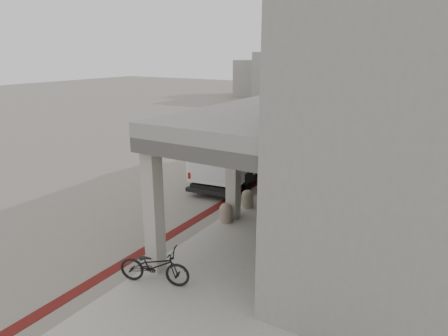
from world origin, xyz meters
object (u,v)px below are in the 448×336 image
Objects in this scene: bench at (287,215)px; utility_cabinet at (272,235)px; bicycle_black at (154,266)px; fedex_truck at (241,144)px.

utility_cabinet is at bearing -83.65° from bench.
bench is 2.23m from utility_cabinet.
bench is at bearing -33.55° from bicycle_black.
bench is (3.90, -3.94, -1.14)m from fedex_truck.
fedex_truck is 5.66m from bench.
bicycle_black is at bearing -110.24° from bench.
fedex_truck is at bearing 135.47° from utility_cabinet.
utility_cabinet is (0.43, -2.17, 0.29)m from bench.
fedex_truck is 7.54m from utility_cabinet.
bicycle_black is (2.53, -8.94, -0.96)m from fedex_truck.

